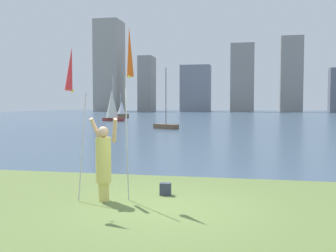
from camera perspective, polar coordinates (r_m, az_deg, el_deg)
The scene contains 13 objects.
ground at distance 59.03m, azimuth 9.70°, elevation 1.08°, with size 120.00×138.00×0.12m.
person at distance 8.90m, azimuth -9.32°, elevation -4.91°, with size 0.68×0.50×1.86m.
kite_flag_left at distance 8.59m, azimuth -13.89°, elevation 7.46°, with size 0.16×1.00×3.37m.
kite_flag_right at distance 8.98m, azimuth -5.59°, elevation 10.00°, with size 0.16×0.49×3.90m.
bag at distance 9.46m, azimuth -0.38°, elevation -9.13°, with size 0.25×0.18×0.29m.
sailboat_1 at distance 48.99m, azimuth -8.11°, elevation 2.95°, with size 3.04×2.13×5.63m.
sailboat_2 at distance 33.72m, azimuth -0.30°, elevation 0.07°, with size 2.36×1.75×5.23m.
sailboat_3 at distance 59.66m, azimuth -6.78°, elevation 2.26°, with size 2.58×1.73×3.73m.
skyline_tower_0 at distance 112.31m, azimuth -8.49°, elevation 8.56°, with size 6.85×7.81×25.10m.
skyline_tower_1 at distance 106.43m, azimuth -3.08°, elevation 6.08°, with size 3.66×6.07×14.71m.
skyline_tower_2 at distance 105.64m, azimuth 4.02°, elevation 5.44°, with size 7.90×4.74×12.30m.
skyline_tower_3 at distance 104.97m, azimuth 10.71°, elevation 6.88°, with size 6.03×4.00×17.67m.
skyline_tower_4 at distance 105.20m, azimuth 17.45°, elevation 7.17°, with size 5.48×3.47×19.11m.
Camera 1 is at (1.64, -8.01, 2.18)m, focal length 42.05 mm.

